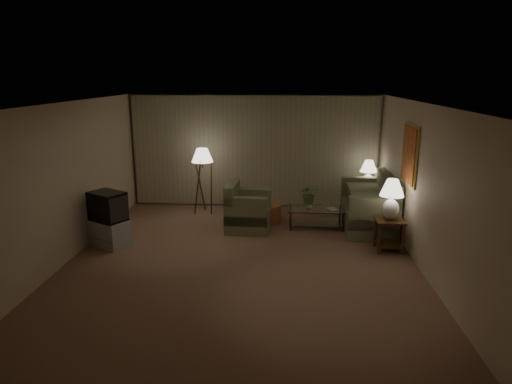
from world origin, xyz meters
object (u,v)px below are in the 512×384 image
coffee_table (316,215)px  vase (309,205)px  floor_lamp (203,179)px  sofa (368,207)px  tv_cabinet (110,233)px  side_table_far (367,197)px  crt_tv (108,206)px  table_lamp_far (368,172)px  side_table_near (389,229)px  ottoman (267,213)px  table_lamp_near (392,196)px  armchair (248,211)px

coffee_table → vase: 0.25m
floor_lamp → vase: size_ratio=11.10×
sofa → vase: size_ratio=14.98×
coffee_table → tv_cabinet: bearing=-161.6°
side_table_far → crt_tv: size_ratio=0.77×
table_lamp_far → tv_cabinet: size_ratio=0.77×
side_table_near → floor_lamp: floor_lamp is taller
sofa → coffee_table: bearing=-82.5°
table_lamp_far → floor_lamp: 3.81m
crt_tv → tv_cabinet: bearing=0.0°
coffee_table → side_table_far: bearing=40.9°
side_table_far → ottoman: side_table_far is taller
tv_cabinet → vase: size_ratio=6.26×
side_table_near → coffee_table: bearing=134.9°
table_lamp_near → table_lamp_far: size_ratio=1.13×
side_table_far → side_table_near: bearing=-90.0°
side_table_far → coffee_table: (-1.24, -1.08, -0.13)m
table_lamp_far → tv_cabinet: table_lamp_far is taller
armchair → tv_cabinet: size_ratio=1.20×
sofa → vase: 1.25m
side_table_near → coffee_table: size_ratio=0.50×
sofa → tv_cabinet: sofa is taller
crt_tv → sofa: bearing=46.6°
coffee_table → floor_lamp: 2.76m
floor_lamp → ottoman: size_ratio=2.50×
crt_tv → coffee_table: bearing=49.4°
table_lamp_near → table_lamp_far: bearing=90.0°
side_table_near → tv_cabinet: (-5.20, -0.06, -0.16)m
side_table_near → table_lamp_near: table_lamp_near is taller
table_lamp_near → tv_cabinet: (-5.20, -0.06, -0.79)m
table_lamp_near → coffee_table: table_lamp_near is taller
armchair → ottoman: size_ratio=1.70×
armchair → coffee_table: bearing=-77.7°
side_table_near → ottoman: bearing=146.4°
table_lamp_far → tv_cabinet: 5.77m
ottoman → floor_lamp: bearing=157.0°
tv_cabinet → floor_lamp: floor_lamp is taller
table_lamp_near → floor_lamp: floor_lamp is taller
armchair → ottoman: armchair is taller
side_table_far → tv_cabinet: bearing=-155.3°
sofa → table_lamp_near: size_ratio=2.75×
crt_tv → ottoman: 3.36m
table_lamp_far → coffee_table: bearing=-139.1°
armchair → table_lamp_near: (2.66, -1.03, 0.65)m
side_table_near → tv_cabinet: bearing=-179.3°
sofa → side_table_near: (0.15, -1.35, -0.03)m
armchair → floor_lamp: (-1.14, 1.13, 0.41)m
armchair → tv_cabinet: bearing=116.9°
sofa → table_lamp_far: 1.13m
coffee_table → table_lamp_far: bearing=40.9°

